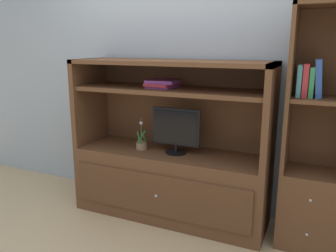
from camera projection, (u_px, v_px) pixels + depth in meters
The scene contains 8 objects.
ground_plane at pixel (151, 234), 2.89m from camera, with size 8.00×8.00×0.00m, color tan.
painted_rear_wall at pixel (185, 62), 3.22m from camera, with size 6.00×0.10×2.80m, color #9EA8B2.
media_console at pixel (170, 167), 3.14m from camera, with size 1.77×0.58×1.43m.
tv_monitor at pixel (176, 130), 3.01m from camera, with size 0.44×0.19×0.41m.
potted_plant at pixel (142, 144), 3.16m from camera, with size 0.11×0.11×0.29m.
magazine_stack at pixel (163, 84), 2.98m from camera, with size 0.27×0.31×0.07m.
bookshelf_tall at pixel (313, 172), 2.63m from camera, with size 0.47×0.40×1.85m.
upright_book_row at pixel (310, 80), 2.49m from camera, with size 0.18×0.17×0.28m.
Camera 1 is at (1.20, -2.30, 1.57)m, focal length 36.50 mm.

